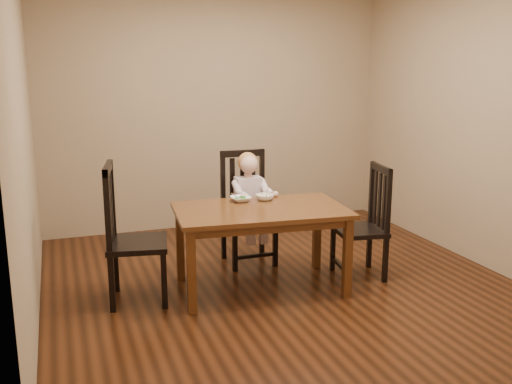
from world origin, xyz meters
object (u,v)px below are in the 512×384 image
object	(u,v)px
chair_child	(247,210)
chair_left	(130,236)
chair_right	(365,224)
bowl_veg	(265,197)
dining_table	(261,217)
toddler	(249,196)
bowl_peas	(241,199)

from	to	relation	value
chair_child	chair_left	bearing A→B (deg)	26.92
chair_right	bowl_veg	xyz separation A→B (m)	(-0.85, 0.29, 0.25)
bowl_veg	chair_child	bearing A→B (deg)	92.26
dining_table	toddler	size ratio (longest dim) A/B	2.66
bowl_peas	bowl_veg	bearing A→B (deg)	-6.91
dining_table	chair_right	distance (m)	1.00
chair_child	toddler	xyz separation A→B (m)	(-0.00, -0.05, 0.14)
chair_left	toddler	xyz separation A→B (m)	(1.19, 0.54, 0.12)
chair_left	bowl_veg	world-z (taller)	chair_left
chair_right	toddler	xyz separation A→B (m)	(-0.87, 0.68, 0.17)
chair_child	bowl_peas	world-z (taller)	chair_child
toddler	dining_table	bearing A→B (deg)	80.40
toddler	bowl_veg	distance (m)	0.40
dining_table	chair_child	xyz separation A→B (m)	(0.11, 0.70, -0.11)
bowl_veg	bowl_peas	bearing A→B (deg)	173.09
toddler	bowl_peas	xyz separation A→B (m)	(-0.20, -0.37, 0.07)
chair_child	toddler	world-z (taller)	chair_child
bowl_peas	chair_left	bearing A→B (deg)	-170.13
dining_table	chair_left	xyz separation A→B (m)	(-1.08, 0.10, -0.08)
chair_child	bowl_peas	bearing A→B (deg)	65.17
chair_left	toddler	world-z (taller)	chair_left
chair_right	toddler	bearing A→B (deg)	60.81
chair_left	bowl_peas	distance (m)	1.03
dining_table	chair_left	world-z (taller)	chair_left
toddler	bowl_veg	size ratio (longest dim) A/B	3.40
bowl_veg	chair_right	bearing A→B (deg)	-18.78
dining_table	bowl_peas	bearing A→B (deg)	106.94
chair_right	bowl_peas	world-z (taller)	chair_right
chair_left	chair_right	xyz separation A→B (m)	(2.06, -0.14, -0.06)
dining_table	chair_right	size ratio (longest dim) A/B	1.46
chair_child	bowl_veg	distance (m)	0.50
bowl_peas	bowl_veg	size ratio (longest dim) A/B	1.10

